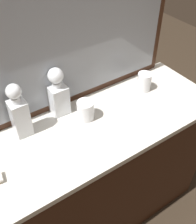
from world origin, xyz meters
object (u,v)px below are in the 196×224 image
at_px(crystal_tumbler_left, 86,111).
at_px(crystal_tumbler_rear, 144,82).
at_px(crystal_decanter_center, 20,115).
at_px(crystal_decanter_far_left, 58,95).

distance_m(crystal_tumbler_left, crystal_tumbler_rear, 0.41).
xyz_separation_m(crystal_tumbler_left, crystal_tumbler_rear, (0.41, 0.02, 0.00)).
bearing_deg(crystal_tumbler_left, crystal_decanter_center, 165.33).
bearing_deg(crystal_decanter_center, crystal_tumbler_rear, -4.80).
xyz_separation_m(crystal_decanter_far_left, crystal_tumbler_left, (0.09, -0.12, -0.06)).
distance_m(crystal_decanter_far_left, crystal_decanter_center, 0.22).
distance_m(crystal_decanter_center, crystal_tumbler_left, 0.33).
bearing_deg(crystal_tumbler_left, crystal_tumbler_rear, 2.81).
relative_size(crystal_decanter_far_left, crystal_tumbler_left, 2.61).
relative_size(crystal_decanter_center, crystal_tumbler_left, 2.80).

